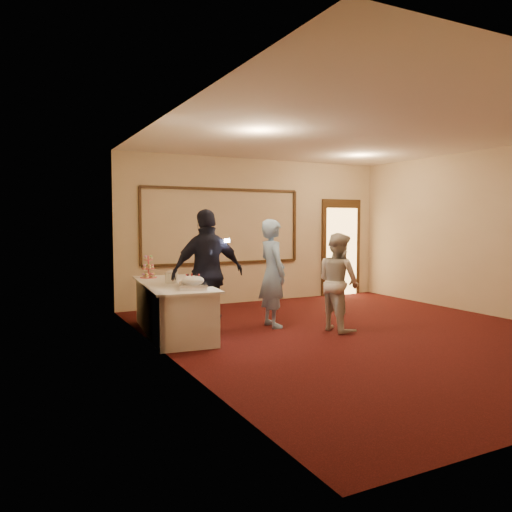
{
  "coord_description": "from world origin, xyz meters",
  "views": [
    {
      "loc": [
        -4.82,
        -5.9,
        1.7
      ],
      "look_at": [
        -1.24,
        1.13,
        1.15
      ],
      "focal_mm": 35.0,
      "sensor_mm": 36.0,
      "label": 1
    }
  ],
  "objects": [
    {
      "name": "doorway",
      "position": [
        2.15,
        3.45,
        1.08
      ],
      "size": [
        1.05,
        0.07,
        2.2
      ],
      "color": "#362110",
      "rests_on": "floor"
    },
    {
      "name": "man",
      "position": [
        -0.97,
        1.09,
        0.87
      ],
      "size": [
        0.45,
        0.65,
        1.73
      ],
      "primitive_type": "imported",
      "rotation": [
        0.0,
        0.0,
        1.52
      ],
      "color": "#8EBAF0",
      "rests_on": "floor"
    },
    {
      "name": "plate_stack_a",
      "position": [
        -2.57,
        1.35,
        0.85
      ],
      "size": [
        0.19,
        0.19,
        0.16
      ],
      "color": "white",
      "rests_on": "buffet_table"
    },
    {
      "name": "cupcake_stand",
      "position": [
        -2.69,
        2.19,
        0.91
      ],
      "size": [
        0.27,
        0.27,
        0.4
      ],
      "color": "#D9545B",
      "rests_on": "buffet_table"
    },
    {
      "name": "floor",
      "position": [
        0.0,
        0.0,
        0.0
      ],
      "size": [
        7.0,
        7.0,
        0.0
      ],
      "primitive_type": "plane",
      "color": "black",
      "rests_on": "ground"
    },
    {
      "name": "plate_stack_b",
      "position": [
        -2.44,
        1.68,
        0.84
      ],
      "size": [
        0.17,
        0.17,
        0.15
      ],
      "color": "white",
      "rests_on": "buffet_table"
    },
    {
      "name": "pavlova_tray",
      "position": [
        -2.49,
        0.61,
        0.85
      ],
      "size": [
        0.5,
        0.59,
        0.19
      ],
      "color": "silver",
      "rests_on": "buffet_table"
    },
    {
      "name": "camera_flash",
      "position": [
        -1.92,
        0.74,
        1.42
      ],
      "size": [
        0.07,
        0.05,
        0.05
      ],
      "primitive_type": "cube",
      "rotation": [
        0.0,
        0.0,
        -0.08
      ],
      "color": "white",
      "rests_on": "guest"
    },
    {
      "name": "room_walls",
      "position": [
        0.0,
        0.0,
        2.03
      ],
      "size": [
        6.04,
        7.04,
        3.02
      ],
      "color": "beige",
      "rests_on": "floor"
    },
    {
      "name": "wall_molding",
      "position": [
        -0.8,
        3.47,
        1.6
      ],
      "size": [
        3.45,
        0.04,
        1.55
      ],
      "color": "#362110",
      "rests_on": "room_walls"
    },
    {
      "name": "buffet_table",
      "position": [
        -2.55,
        1.33,
        0.39
      ],
      "size": [
        1.15,
        2.42,
        0.77
      ],
      "color": "silver",
      "rests_on": "floor"
    },
    {
      "name": "guest",
      "position": [
        -2.15,
        0.89,
        0.94
      ],
      "size": [
        1.1,
        0.46,
        1.88
      ],
      "primitive_type": "imported",
      "rotation": [
        0.0,
        0.0,
        3.14
      ],
      "color": "black",
      "rests_on": "floor"
    },
    {
      "name": "tart",
      "position": [
        -2.41,
        0.99,
        0.8
      ],
      "size": [
        0.28,
        0.28,
        0.06
      ],
      "color": "white",
      "rests_on": "buffet_table"
    },
    {
      "name": "woman",
      "position": [
        -0.19,
        0.38,
        0.76
      ],
      "size": [
        0.61,
        0.77,
        1.52
      ],
      "primitive_type": "imported",
      "rotation": [
        0.0,
        0.0,
        1.62
      ],
      "color": "beige",
      "rests_on": "floor"
    }
  ]
}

